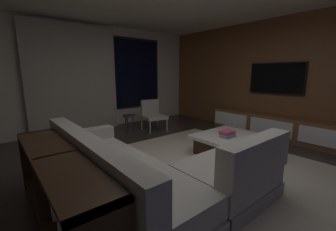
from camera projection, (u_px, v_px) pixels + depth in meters
floor at (193, 175)px, 3.18m from camera, size 9.20×9.20×0.00m
back_wall_with_window at (92, 78)px, 5.62m from camera, size 6.60×0.30×2.70m
media_wall at (290, 78)px, 4.83m from camera, size 0.12×7.80×2.70m
area_rug at (213, 170)px, 3.32m from camera, size 3.20×3.80×0.01m
sectional_couch at (147, 175)px, 2.53m from camera, size 1.98×2.50×0.82m
coffee_table at (233, 145)px, 3.90m from camera, size 1.16×1.16×0.36m
book_stack_on_coffee_table at (227, 134)px, 3.80m from camera, size 0.30×0.18×0.12m
accent_chair_near_window at (153, 113)px, 5.61m from camera, size 0.62×0.64×0.78m
side_stool at (129, 118)px, 5.30m from camera, size 0.32×0.32×0.46m
media_console at (277, 128)px, 4.90m from camera, size 0.46×3.10×0.52m
mounted_tv at (276, 78)px, 4.95m from camera, size 0.05×1.23×0.71m
console_table_behind_couch at (59, 187)px, 2.04m from camera, size 0.40×2.10×0.74m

